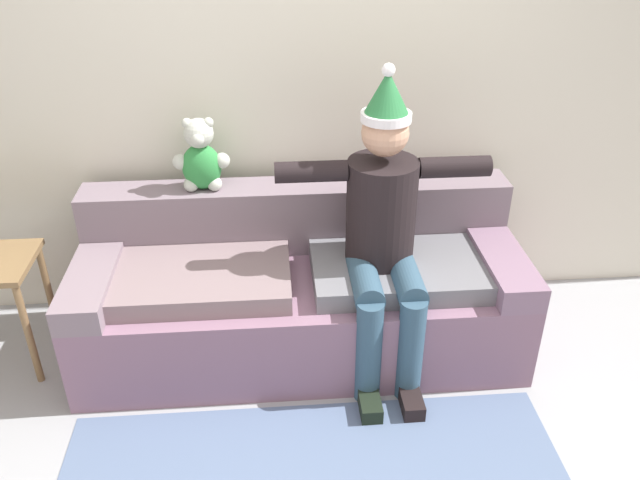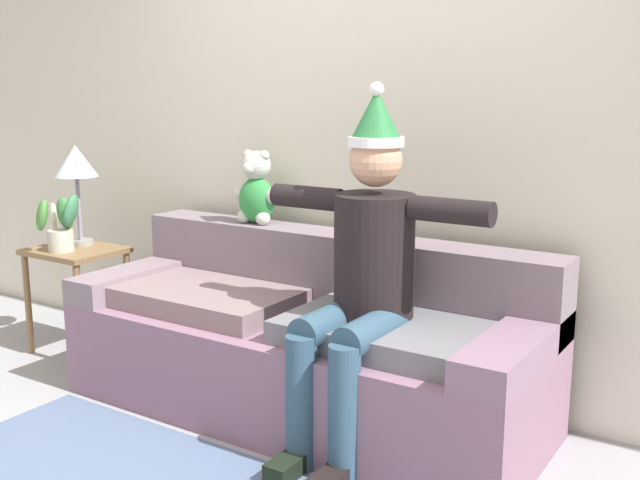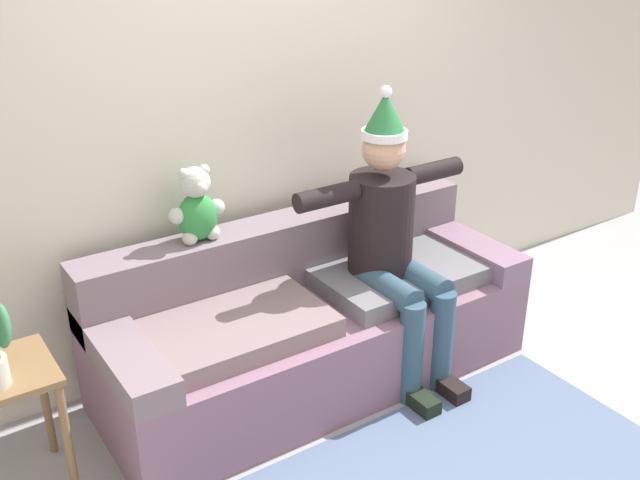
{
  "view_description": "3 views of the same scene",
  "coord_description": "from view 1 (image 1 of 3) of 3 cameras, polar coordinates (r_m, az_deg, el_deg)",
  "views": [
    {
      "loc": [
        -0.13,
        -1.79,
        2.26
      ],
      "look_at": [
        0.09,
        0.81,
        0.76
      ],
      "focal_mm": 36.42,
      "sensor_mm": 36.0,
      "label": 1
    },
    {
      "loc": [
        1.89,
        -1.73,
        1.51
      ],
      "look_at": [
        0.22,
        0.83,
        0.89
      ],
      "focal_mm": 42.1,
      "sensor_mm": 36.0,
      "label": 2
    },
    {
      "loc": [
        -1.81,
        -1.78,
        2.31
      ],
      "look_at": [
        -0.06,
        0.86,
        0.88
      ],
      "focal_mm": 41.44,
      "sensor_mm": 36.0,
      "label": 3
    }
  ],
  "objects": [
    {
      "name": "back_wall",
      "position": [
        3.47,
        -2.47,
        14.64
      ],
      "size": [
        7.0,
        0.1,
        2.7
      ],
      "primitive_type": "cube",
      "color": "beige",
      "rests_on": "ground_plane"
    },
    {
      "name": "person_seated",
      "position": [
        3.1,
        5.64,
        1.16
      ],
      "size": [
        1.02,
        0.77,
        1.53
      ],
      "color": "black",
      "rests_on": "ground_plane"
    },
    {
      "name": "couch",
      "position": [
        3.43,
        -1.72,
        -4.43
      ],
      "size": [
        2.26,
        0.86,
        0.82
      ],
      "color": "slate",
      "rests_on": "ground_plane"
    },
    {
      "name": "teddy_bear",
      "position": [
        3.36,
        -10.43,
        7.13
      ],
      "size": [
        0.29,
        0.17,
        0.38
      ],
      "color": "#2F893F",
      "rests_on": "couch"
    }
  ]
}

